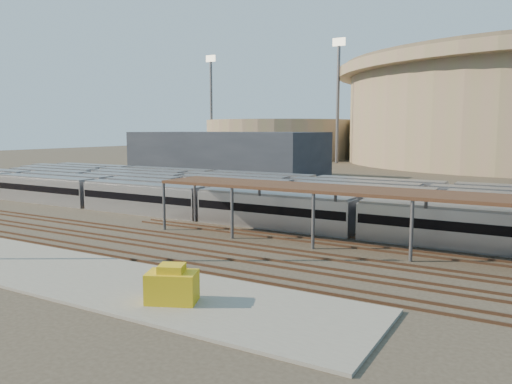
{
  "coord_description": "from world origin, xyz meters",
  "views": [
    {
      "loc": [
        26.54,
        -39.05,
        10.64
      ],
      "look_at": [
        -2.9,
        12.0,
        3.2
      ],
      "focal_mm": 35.0,
      "sensor_mm": 36.0,
      "label": 1
    }
  ],
  "objects": [
    {
      "name": "floodlight_3",
      "position": [
        -10.0,
        160.0,
        20.65
      ],
      "size": [
        4.0,
        1.0,
        38.4
      ],
      "color": "#525156",
      "rests_on": "ground"
    },
    {
      "name": "empty_tracks",
      "position": [
        0.0,
        -5.0,
        0.09
      ],
      "size": [
        170.0,
        9.62,
        0.18
      ],
      "color": "#4C3323",
      "rests_on": "ground"
    },
    {
      "name": "subway_trains",
      "position": [
        -4.1,
        18.5,
        1.8
      ],
      "size": [
        121.51,
        23.9,
        3.6
      ],
      "color": "#B0B0B5",
      "rests_on": "ground"
    },
    {
      "name": "floodlight_0",
      "position": [
        -30.0,
        110.0,
        20.65
      ],
      "size": [
        4.0,
        1.0,
        38.4
      ],
      "color": "#525156",
      "rests_on": "ground"
    },
    {
      "name": "ground",
      "position": [
        0.0,
        0.0,
        0.0
      ],
      "size": [
        420.0,
        420.0,
        0.0
      ],
      "primitive_type": "plane",
      "color": "#383026",
      "rests_on": "ground"
    },
    {
      "name": "yellow_equipment",
      "position": [
        7.53,
        -16.28,
        1.14
      ],
      "size": [
        3.5,
        2.92,
        1.87
      ],
      "primitive_type": "cube",
      "rotation": [
        0.0,
        0.0,
        0.41
      ],
      "color": "gold",
      "rests_on": "apron"
    },
    {
      "name": "secondary_arena",
      "position": [
        -60.0,
        130.0,
        7.0
      ],
      "size": [
        56.0,
        56.0,
        14.0
      ],
      "primitive_type": "cylinder",
      "color": "#8C755E",
      "rests_on": "ground"
    },
    {
      "name": "apron",
      "position": [
        -5.0,
        -15.0,
        0.1
      ],
      "size": [
        50.0,
        9.0,
        0.2
      ],
      "primitive_type": "cube",
      "color": "gray",
      "rests_on": "ground"
    },
    {
      "name": "inspection_shed",
      "position": [
        22.0,
        4.0,
        4.98
      ],
      "size": [
        60.3,
        6.0,
        5.3
      ],
      "color": "#525156",
      "rests_on": "ground"
    },
    {
      "name": "service_building",
      "position": [
        -35.0,
        55.0,
        5.0
      ],
      "size": [
        42.0,
        20.0,
        10.0
      ],
      "primitive_type": "cube",
      "color": "#1E232D",
      "rests_on": "ground"
    },
    {
      "name": "floodlight_1",
      "position": [
        -85.0,
        120.0,
        20.65
      ],
      "size": [
        4.0,
        1.0,
        38.4
      ],
      "color": "#525156",
      "rests_on": "ground"
    }
  ]
}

